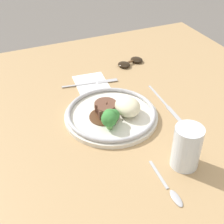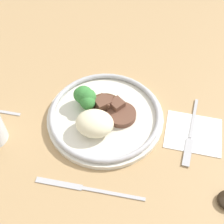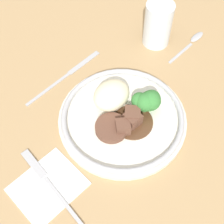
{
  "view_description": "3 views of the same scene",
  "coord_description": "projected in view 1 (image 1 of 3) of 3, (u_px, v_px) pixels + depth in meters",
  "views": [
    {
      "loc": [
        0.67,
        -0.3,
        0.59
      ],
      "look_at": [
        0.01,
        -0.01,
        0.06
      ],
      "focal_mm": 50.0,
      "sensor_mm": 36.0,
      "label": 1
    },
    {
      "loc": [
        -0.07,
        0.42,
        0.62
      ],
      "look_at": [
        -0.01,
        -0.02,
        0.06
      ],
      "focal_mm": 50.0,
      "sensor_mm": 36.0,
      "label": 2
    },
    {
      "loc": [
        -0.28,
        -0.23,
        0.6
      ],
      "look_at": [
        -0.01,
        0.0,
        0.07
      ],
      "focal_mm": 50.0,
      "sensor_mm": 36.0,
      "label": 3
    }
  ],
  "objects": [
    {
      "name": "ground_plane",
      "position": [
        114.0,
        124.0,
        0.94
      ],
      "size": [
        8.0,
        8.0,
        0.0
      ],
      "primitive_type": "plane",
      "color": "#5B5651"
    },
    {
      "name": "dining_table",
      "position": [
        114.0,
        120.0,
        0.93
      ],
      "size": [
        1.12,
        1.22,
        0.04
      ],
      "color": "tan",
      "rests_on": "ground"
    },
    {
      "name": "napkin",
      "position": [
        91.0,
        83.0,
        1.06
      ],
      "size": [
        0.13,
        0.12,
        0.0
      ],
      "color": "white",
      "rests_on": "dining_table"
    },
    {
      "name": "plate",
      "position": [
        112.0,
        113.0,
        0.89
      ],
      "size": [
        0.27,
        0.27,
        0.06
      ],
      "color": "silver",
      "rests_on": "dining_table"
    },
    {
      "name": "juice_glass",
      "position": [
        186.0,
        149.0,
        0.73
      ],
      "size": [
        0.07,
        0.07,
        0.11
      ],
      "color": "yellow",
      "rests_on": "dining_table"
    },
    {
      "name": "fork",
      "position": [
        96.0,
        83.0,
        1.06
      ],
      "size": [
        0.04,
        0.19,
        0.0
      ],
      "rotation": [
        0.0,
        0.0,
        1.42
      ],
      "color": "#ADADB2",
      "rests_on": "napkin"
    },
    {
      "name": "knife",
      "position": [
        167.0,
        105.0,
        0.96
      ],
      "size": [
        0.22,
        0.02,
        0.0
      ],
      "rotation": [
        0.0,
        0.0,
        -0.06
      ],
      "color": "#ADADB2",
      "rests_on": "dining_table"
    },
    {
      "name": "spoon",
      "position": [
        172.0,
        192.0,
        0.69
      ],
      "size": [
        0.15,
        0.02,
        0.01
      ],
      "rotation": [
        0.0,
        0.0,
        -0.06
      ],
      "color": "#ADADB2",
      "rests_on": "dining_table"
    },
    {
      "name": "sunglasses",
      "position": [
        130.0,
        62.0,
        1.17
      ],
      "size": [
        0.07,
        0.11,
        0.01
      ],
      "rotation": [
        0.0,
        0.0,
        0.26
      ],
      "color": "black",
      "rests_on": "dining_table"
    }
  ]
}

